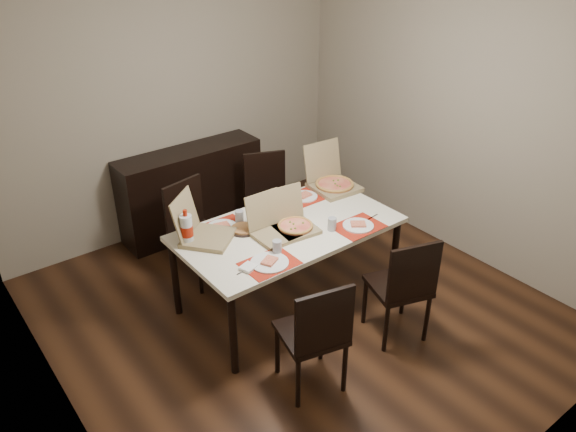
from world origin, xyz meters
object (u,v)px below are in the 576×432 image
at_px(chair_near_right, 403,285).
at_px(dip_bowl, 281,214).
at_px(dining_table, 288,234).
at_px(chair_near_left, 316,333).
at_px(chair_far_left, 194,227).
at_px(chair_far_right, 268,196).
at_px(sideboard, 191,191).
at_px(pizza_box_center, 293,223).
at_px(soda_bottle, 187,230).

relative_size(chair_near_right, dip_bowl, 8.34).
relative_size(dining_table, chair_near_left, 1.94).
bearing_deg(chair_far_left, chair_far_right, 6.01).
distance_m(sideboard, chair_far_left, 0.87).
height_order(sideboard, chair_near_left, chair_near_left).
bearing_deg(pizza_box_center, chair_near_left, -119.41).
bearing_deg(chair_near_left, dip_bowl, 63.60).
height_order(chair_near_right, dip_bowl, chair_near_right).
distance_m(sideboard, soda_bottle, 1.61).
xyz_separation_m(chair_far_right, pizza_box_center, (-0.46, -1.00, 0.29)).
bearing_deg(chair_far_left, soda_bottle, -121.49).
height_order(chair_far_right, pizza_box_center, pizza_box_center).
xyz_separation_m(sideboard, chair_far_left, (-0.40, -0.77, 0.06)).
bearing_deg(chair_near_right, chair_far_left, 115.21).
bearing_deg(chair_far_right, chair_far_left, -173.99).
distance_m(dining_table, dip_bowl, 0.22).
height_order(sideboard, chair_far_left, chair_far_left).
bearing_deg(sideboard, chair_near_left, -100.23).
bearing_deg(dining_table, chair_far_left, 116.47).
bearing_deg(dip_bowl, sideboard, 93.78).
height_order(dining_table, chair_far_right, chair_far_right).
distance_m(dip_bowl, soda_bottle, 0.86).
bearing_deg(pizza_box_center, chair_far_left, 115.69).
height_order(chair_far_left, dip_bowl, chair_far_left).
relative_size(pizza_box_center, dip_bowl, 3.48).
bearing_deg(chair_far_right, dining_table, -116.66).
xyz_separation_m(chair_near_left, pizza_box_center, (0.49, 0.87, 0.29)).
bearing_deg(dining_table, sideboard, 90.67).
bearing_deg(dining_table, soda_bottle, 161.03).
relative_size(dining_table, chair_near_right, 1.94).
xyz_separation_m(sideboard, dip_bowl, (0.09, -1.43, 0.31)).
height_order(sideboard, chair_near_right, chair_near_right).
bearing_deg(chair_far_left, chair_near_right, -64.79).
xyz_separation_m(sideboard, dining_table, (0.02, -1.62, 0.23)).
xyz_separation_m(sideboard, pizza_box_center, (0.03, -1.67, 0.35)).
bearing_deg(chair_far_left, dining_table, -63.53).
distance_m(pizza_box_center, dip_bowl, 0.26).
bearing_deg(chair_near_right, dip_bowl, 106.73).
relative_size(chair_near_right, chair_far_left, 1.00).
relative_size(chair_near_left, pizza_box_center, 2.39).
distance_m(pizza_box_center, soda_bottle, 0.85).
bearing_deg(dip_bowl, chair_far_left, 127.14).
height_order(sideboard, chair_far_right, chair_far_right).
distance_m(sideboard, chair_far_right, 0.84).
bearing_deg(soda_bottle, sideboard, 60.76).
height_order(chair_far_left, chair_far_right, same).
bearing_deg(soda_bottle, pizza_box_center, -22.22).
bearing_deg(chair_near_left, pizza_box_center, 60.59).
bearing_deg(chair_far_right, chair_near_right, -91.98).
xyz_separation_m(chair_far_right, dip_bowl, (-0.40, -0.75, 0.25)).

